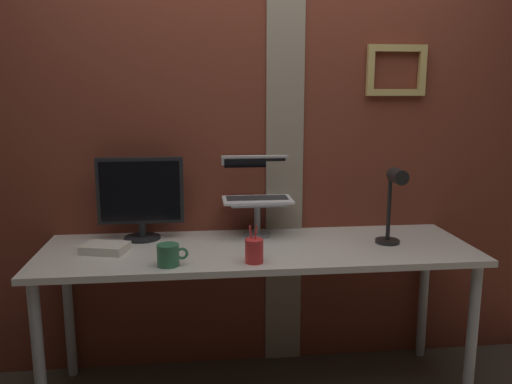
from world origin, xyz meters
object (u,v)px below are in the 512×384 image
Objects in this scene: desk_lamp at (394,198)px; pen_cup at (254,251)px; monitor at (141,194)px; laptop at (256,186)px; coffee_mug at (169,255)px.

desk_lamp reaches higher than pen_cup.
pen_cup is at bearing -39.38° from monitor.
laptop is 2.13× the size of pen_cup.
laptop is 0.92× the size of desk_lamp.
coffee_mug is at bearing -170.72° from desk_lamp.
pen_cup is at bearing 0.02° from coffee_mug.
desk_lamp is (0.62, -0.33, -0.01)m from laptop.
laptop is 0.54m from pen_cup.
pen_cup is 0.37m from coffee_mug.
coffee_mug is (-1.05, -0.17, -0.19)m from desk_lamp.
coffee_mug is (-0.37, -0.00, -0.01)m from pen_cup.
pen_cup is (0.52, -0.43, -0.18)m from monitor.
pen_cup is at bearing -165.91° from desk_lamp.
monitor reaches higher than desk_lamp.
laptop is (0.59, 0.07, 0.01)m from monitor.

